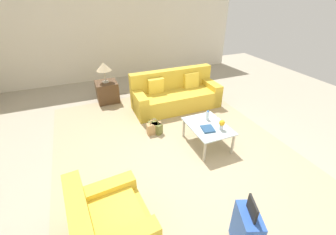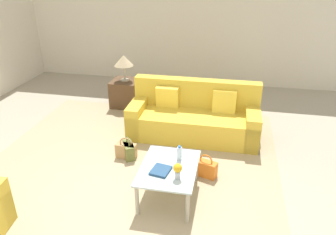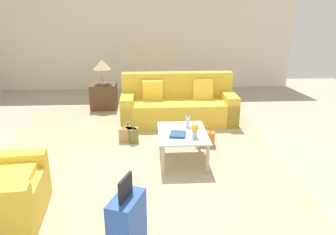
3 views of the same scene
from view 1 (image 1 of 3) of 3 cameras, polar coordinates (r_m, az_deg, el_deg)
ground_plane at (r=4.22m, az=6.55°, el=-11.36°), size 12.00×12.00×0.00m
wall_right at (r=8.04m, az=-11.28°, el=20.92°), size 0.12×8.00×3.10m
area_rug at (r=4.56m, az=0.73°, el=-7.40°), size 5.20×4.40×0.01m
couch at (r=5.94m, az=1.78°, el=5.64°), size 0.89×2.23×0.95m
armchair at (r=3.08m, az=-15.06°, el=-25.36°), size 1.05×0.93×0.89m
coffee_table at (r=4.47m, az=10.07°, el=-2.65°), size 0.95×0.71×0.46m
water_bottle at (r=4.58m, az=10.01°, el=0.48°), size 0.06×0.06×0.20m
coffee_table_book at (r=4.31m, az=10.07°, el=-2.85°), size 0.29×0.26×0.03m
flower_vase at (r=4.30m, az=13.50°, el=-1.64°), size 0.11×0.11×0.21m
side_table at (r=6.45m, az=-15.17°, el=6.33°), size 0.57×0.57×0.56m
table_lamp at (r=6.21m, az=-16.04°, el=12.21°), size 0.39×0.39×0.54m
suitcase_blue at (r=3.04m, az=19.17°, el=-25.52°), size 0.45×0.35×0.85m
handbag_tan at (r=4.90m, az=-3.52°, el=-2.72°), size 0.16×0.33×0.36m
handbag_orange at (r=5.20m, az=10.79°, el=-1.10°), size 0.23×0.35×0.36m
handbag_olive at (r=4.92m, az=-3.26°, el=-2.52°), size 0.35×0.28×0.36m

